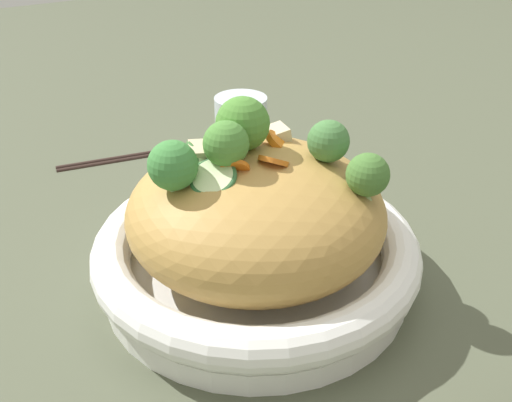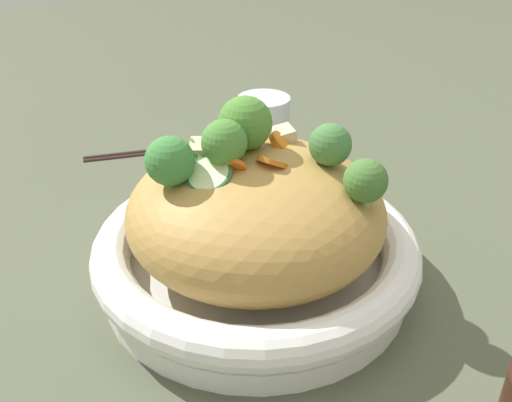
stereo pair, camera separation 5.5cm
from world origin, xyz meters
The scene contains 9 objects.
ground_plane centered at (0.00, 0.00, 0.00)m, with size 3.00×3.00×0.00m, color #4E533F.
serving_bowl centered at (0.00, 0.00, 0.03)m, with size 0.33×0.33×0.06m.
noodle_heap centered at (0.00, 0.00, 0.08)m, with size 0.25×0.25×0.12m.
broccoli_florets centered at (0.00, 0.00, 0.15)m, with size 0.15×0.20×0.08m.
carrot_coins centered at (-0.01, -0.01, 0.14)m, with size 0.09×0.10×0.03m.
zucchini_slices centered at (-0.01, -0.04, 0.14)m, with size 0.10×0.07×0.03m.
chicken_chunks centered at (-0.03, -0.01, 0.14)m, with size 0.04×0.12×0.02m.
chopsticks_pair centered at (-0.34, -0.01, 0.00)m, with size 0.05×0.21×0.01m.
drinking_glass centered at (-0.24, 0.12, 0.05)m, with size 0.07×0.07×0.10m.
Camera 2 is at (0.43, -0.20, 0.37)m, focal length 40.48 mm.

